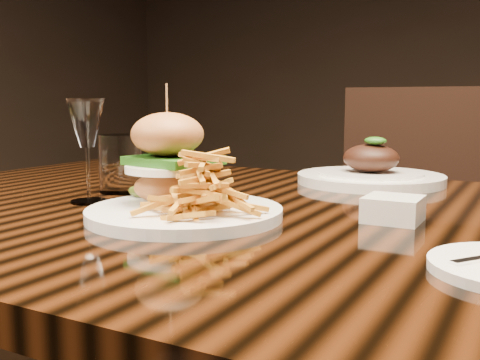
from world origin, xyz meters
The scene contains 7 objects.
dining_table centered at (0.00, 0.00, 0.67)m, with size 1.60×0.90×0.75m.
burger_plate centered at (-0.15, -0.11, 0.80)m, with size 0.27×0.27×0.18m.
ramekin centered at (0.11, 0.00, 0.77)m, with size 0.07×0.07×0.03m, color white.
wine_glass centered at (-0.35, -0.09, 0.87)m, with size 0.06×0.06×0.16m.
water_tumbler centered at (-0.37, 0.02, 0.80)m, with size 0.07×0.07×0.10m, color white.
far_dish centered at (-0.01, 0.33, 0.77)m, with size 0.28×0.28×0.09m.
chair_far centered at (-0.04, 0.89, 0.54)m, with size 0.48×0.49×0.95m.
Camera 1 is at (0.28, -0.73, 0.91)m, focal length 42.00 mm.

